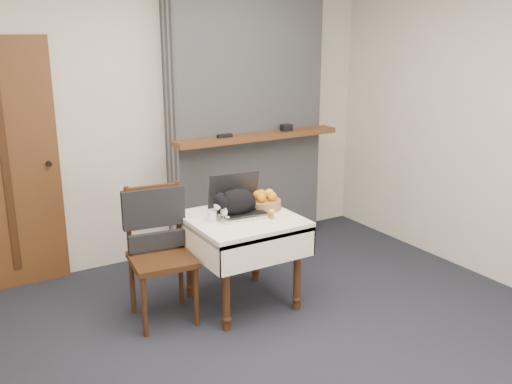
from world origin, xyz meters
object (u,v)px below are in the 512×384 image
Objects in this scene: laptop at (239,204)px; cat at (237,202)px; door at (5,167)px; pill_bottle at (272,214)px; cream_jar at (212,216)px; fruit_basket at (265,201)px; side_table at (242,231)px; chair at (157,234)px.

cat is at bearing -126.85° from laptop.
door reaches higher than pill_bottle.
door is at bearing 138.94° from pill_bottle.
cat is at bearing 131.11° from pill_bottle.
door is 1.86m from laptop.
door is at bearing 121.54° from cat.
pill_bottle is (1.59, -1.39, -0.26)m from door.
laptop reaches higher than pill_bottle.
cream_jar is 0.49m from fruit_basket.
cat reaches higher than cream_jar.
door is 4.07× the size of cat.
cat is at bearing 7.91° from cream_jar.
laptop is (0.02, 0.09, 0.19)m from side_table.
side_table is 0.27m from pill_bottle.
fruit_basket is at bearing -11.56° from cat.
side_table is at bearing -95.77° from cat.
cat is 0.63m from chair.
cream_jar reaches higher than side_table.
fruit_basket is (0.23, -0.01, -0.02)m from laptop.
fruit_basket is (0.25, 0.08, 0.17)m from side_table.
side_table is (1.42, -1.23, -0.41)m from door.
cream_jar is (-0.24, 0.02, 0.15)m from side_table.
fruit_basket is (0.49, 0.06, 0.02)m from cream_jar.
laptop is 0.06m from cat.
cat is at bearing -4.63° from chair.
door reaches higher than fruit_basket.
door reaches higher than cat.
cream_jar is at bearing -158.76° from laptop.
chair is (-0.85, 0.09, -0.13)m from fruit_basket.
chair is (-0.59, 0.12, -0.18)m from cat.
pill_bottle is at bearing -67.44° from cat.
cat is at bearing -173.01° from fruit_basket.
laptop reaches higher than fruit_basket.
laptop is at bearing 120.52° from pill_bottle.
side_table is at bearing -9.10° from chair.
chair reaches higher than side_table.
laptop is 1.73× the size of fruit_basket.
chair is (-0.77, 0.32, -0.11)m from pill_bottle.
fruit_basket is 0.26× the size of chair.
chair is at bearing 157.15° from pill_bottle.
pill_bottle is at bearing -16.06° from chair.
door is 1.40m from chair.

